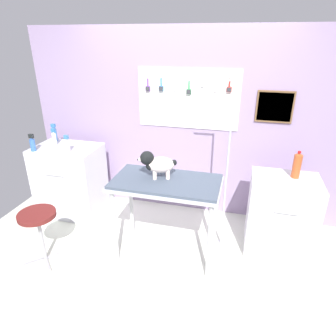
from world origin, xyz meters
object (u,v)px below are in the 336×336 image
(pump_bottle_white, at_px, (54,138))
(soda_bottle, at_px, (297,165))
(counter_left, at_px, (70,180))
(grooming_table, at_px, (166,189))
(dog, at_px, (157,164))
(cabinet_right, at_px, (281,215))
(stool, at_px, (38,221))
(grooming_arm, at_px, (226,176))

(pump_bottle_white, distance_m, soda_bottle, 2.84)
(counter_left, bearing_deg, grooming_table, -20.03)
(grooming_table, relative_size, soda_bottle, 3.79)
(grooming_table, bearing_deg, dog, 159.67)
(cabinet_right, height_order, soda_bottle, soda_bottle)
(soda_bottle, bearing_deg, stool, -159.86)
(grooming_arm, bearing_deg, pump_bottle_white, 173.34)
(grooming_table, bearing_deg, pump_bottle_white, 160.77)
(dog, bearing_deg, counter_left, 160.00)
(grooming_arm, height_order, counter_left, grooming_arm)
(counter_left, distance_m, stool, 0.98)
(grooming_arm, relative_size, soda_bottle, 6.40)
(counter_left, bearing_deg, grooming_arm, -6.19)
(dog, distance_m, stool, 1.32)
(counter_left, bearing_deg, stool, -76.72)
(grooming_table, height_order, grooming_arm, grooming_arm)
(grooming_arm, bearing_deg, cabinet_right, 9.12)
(counter_left, height_order, pump_bottle_white, pump_bottle_white)
(grooming_table, distance_m, grooming_arm, 0.63)
(dog, bearing_deg, stool, -157.26)
(grooming_table, relative_size, cabinet_right, 1.27)
(grooming_arm, relative_size, pump_bottle_white, 8.36)
(grooming_table, bearing_deg, soda_bottle, 20.94)
(stool, bearing_deg, counter_left, 103.28)
(grooming_table, distance_m, pump_bottle_white, 1.71)
(pump_bottle_white, bearing_deg, grooming_arm, -6.66)
(dog, xyz_separation_m, counter_left, (-1.33, 0.48, -0.58))
(grooming_table, xyz_separation_m, soda_bottle, (1.24, 0.47, 0.19))
(grooming_arm, xyz_separation_m, dog, (-0.65, -0.27, 0.18))
(counter_left, bearing_deg, cabinet_right, -2.61)
(grooming_table, distance_m, counter_left, 1.57)
(stool, distance_m, soda_bottle, 2.66)
(pump_bottle_white, height_order, soda_bottle, soda_bottle)
(grooming_table, xyz_separation_m, cabinet_right, (1.16, 0.41, -0.37))
(grooming_arm, xyz_separation_m, cabinet_right, (0.61, 0.10, -0.43))
(counter_left, bearing_deg, pump_bottle_white, 167.91)
(soda_bottle, bearing_deg, cabinet_right, -139.99)
(counter_left, xyz_separation_m, soda_bottle, (2.67, -0.05, 0.53))
(grooming_table, xyz_separation_m, counter_left, (-1.44, 0.52, -0.33))
(grooming_arm, bearing_deg, counter_left, 173.81)
(stool, bearing_deg, pump_bottle_white, 111.71)
(grooming_arm, xyz_separation_m, stool, (-1.76, -0.73, -0.37))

